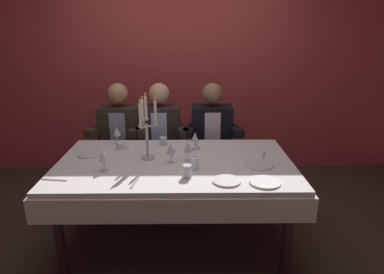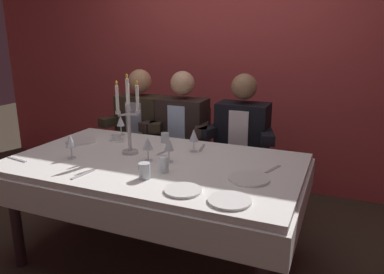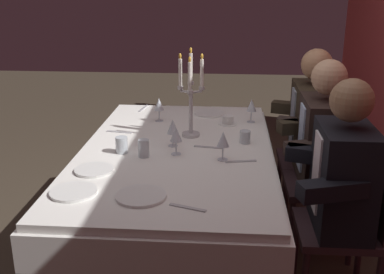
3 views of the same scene
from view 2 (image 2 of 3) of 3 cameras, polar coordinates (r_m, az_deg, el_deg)
name	(u,v)px [view 2 (image 2 of 3)]	position (r m, az deg, el deg)	size (l,w,h in m)	color
ground_plane	(157,258)	(2.78, -5.40, -18.17)	(12.00, 12.00, 0.00)	#3D3327
back_wall	(231,54)	(3.86, 6.02, 12.65)	(6.00, 0.12, 2.70)	#C54344
dining_table	(155,177)	(2.49, -5.77, -6.19)	(1.94, 1.14, 0.74)	white
candelabra	(129,119)	(2.55, -9.77, 2.71)	(0.15, 0.17, 0.55)	silver
dinner_plate_0	(249,179)	(2.14, 8.79, -6.38)	(0.24, 0.24, 0.01)	white
dinner_plate_1	(183,190)	(1.97, -1.42, -8.24)	(0.20, 0.20, 0.01)	white
dinner_plate_2	(81,141)	(2.97, -16.83, -0.59)	(0.22, 0.22, 0.01)	white
dinner_plate_3	(230,201)	(1.86, 5.83, -9.75)	(0.22, 0.22, 0.01)	white
wine_glass_0	(169,145)	(2.38, -3.62, -1.24)	(0.07, 0.07, 0.16)	silver
wine_glass_1	(194,136)	(2.58, 0.28, 0.19)	(0.07, 0.07, 0.16)	silver
wine_glass_2	(71,142)	(2.57, -18.27, -0.70)	(0.07, 0.07, 0.16)	silver
wine_glass_3	(121,121)	(3.07, -10.99, 2.41)	(0.07, 0.07, 0.16)	silver
wine_glass_4	(148,144)	(2.41, -6.85, -1.09)	(0.07, 0.07, 0.16)	silver
water_tumbler_0	(145,171)	(2.14, -7.35, -5.20)	(0.07, 0.07, 0.09)	silver
water_tumbler_1	(164,164)	(2.23, -4.40, -4.19)	(0.06, 0.06, 0.10)	silver
water_tumbler_2	(165,138)	(2.83, -4.17, -0.10)	(0.06, 0.06, 0.08)	silver
coffee_cup_0	(117,137)	(2.93, -11.54, -0.07)	(0.13, 0.12, 0.06)	white
knife_0	(17,159)	(2.71, -25.44, -3.14)	(0.19, 0.02, 0.01)	#B7B7BC
spoon_1	(273,169)	(2.33, 12.38, -4.85)	(0.17, 0.02, 0.01)	#B7B7BC
fork_2	(164,152)	(2.61, -4.31, -2.26)	(0.17, 0.02, 0.01)	#B7B7BC
fork_3	(83,174)	(2.28, -16.54, -5.58)	(0.17, 0.02, 0.01)	#B7B7BC
spoon_4	(202,148)	(2.69, 1.53, -1.68)	(0.17, 0.02, 0.01)	#B7B7BC
seated_diner_0	(142,124)	(3.48, -7.76, 2.05)	(0.63, 0.48, 1.24)	#342126
seated_diner_1	(183,128)	(3.29, -1.39, 1.40)	(0.63, 0.48, 1.24)	#342126
seated_diner_2	(243,134)	(3.11, 7.83, 0.44)	(0.63, 0.48, 1.24)	#342126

